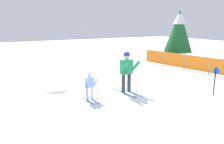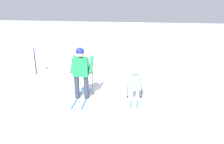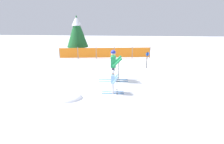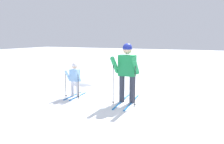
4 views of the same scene
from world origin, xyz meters
name	(u,v)px [view 3 (image 3 of 4)]	position (x,y,z in m)	size (l,w,h in m)	color
ground_plane	(109,79)	(0.00, 0.00, 0.00)	(60.00, 60.00, 0.00)	white
skier_adult	(114,63)	(0.29, -0.27, 1.08)	(1.73, 0.80, 1.81)	#1966B2
skier_child	(113,80)	(0.40, -2.08, 0.67)	(1.09, 0.55, 1.15)	#1966B2
safety_fence	(105,53)	(-0.92, 5.85, 0.54)	(8.33, 1.15, 1.07)	gray
conifer_far	(77,31)	(-3.88, 7.33, 2.42)	(2.11, 2.11, 3.91)	#4C3823
trail_marker	(147,58)	(2.52, 2.66, 0.76)	(0.25, 0.17, 1.21)	black
snow_mound	(69,98)	(-1.58, -2.83, 0.00)	(1.25, 1.06, 0.50)	white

